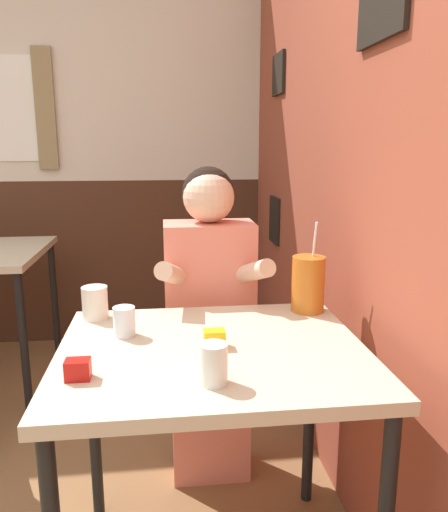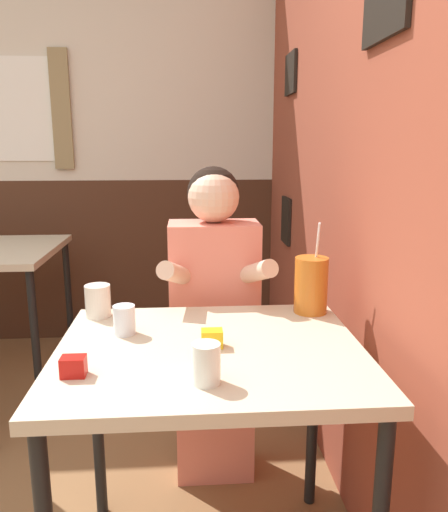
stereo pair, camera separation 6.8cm
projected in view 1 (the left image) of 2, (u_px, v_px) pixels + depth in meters
brick_wall_right at (318, 140)px, 2.17m from camera, size 0.08×4.45×2.70m
back_wall at (51, 141)px, 3.22m from camera, size 5.69×0.09×2.70m
main_table at (213, 375)px, 1.42m from camera, size 0.86×0.72×0.78m
person_seated at (210, 323)px, 1.95m from camera, size 0.42×0.40×1.25m
cocktail_pitcher at (308, 284)px, 1.69m from camera, size 0.11×0.11×0.31m
glass_near_pitcher at (124, 322)px, 1.47m from camera, size 0.07×0.07×0.09m
glass_center at (213, 364)px, 1.18m from camera, size 0.07×0.07×0.10m
glass_far_side at (95, 303)px, 1.62m from camera, size 0.08×0.08×0.11m
condiment_ketchup at (78, 369)px, 1.20m from camera, size 0.06×0.04×0.05m
condiment_mustard at (214, 339)px, 1.40m from camera, size 0.06×0.04×0.05m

